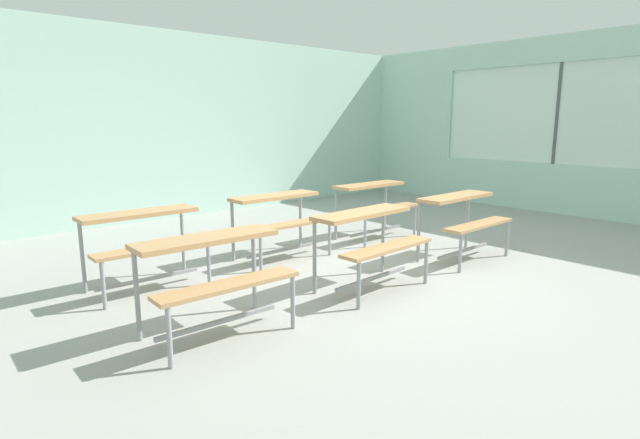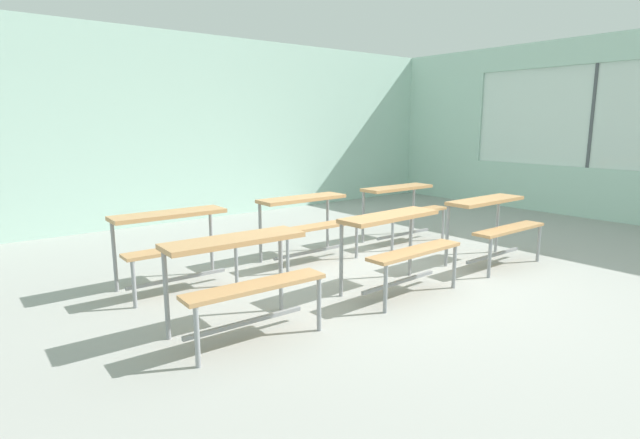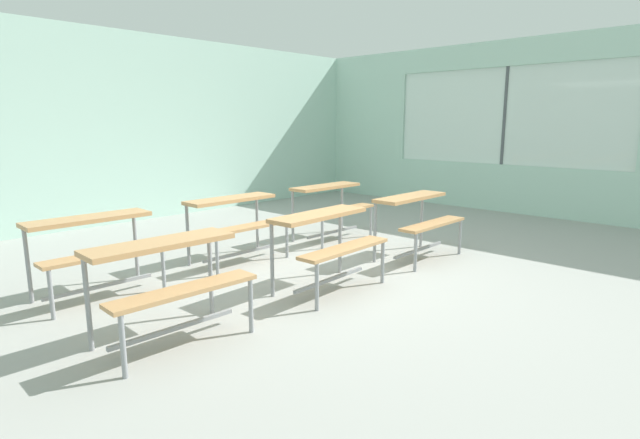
% 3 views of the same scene
% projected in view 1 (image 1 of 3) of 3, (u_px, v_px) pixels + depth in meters
% --- Properties ---
extents(ground, '(10.00, 9.00, 0.05)m').
position_uv_depth(ground, '(382.00, 278.00, 5.21)').
color(ground, '#9E9E99').
extents(wall_back, '(10.00, 0.12, 3.00)m').
position_uv_depth(wall_back, '(178.00, 126.00, 8.21)').
color(wall_back, silver).
rests_on(wall_back, ground).
extents(wall_right, '(0.12, 9.00, 3.00)m').
position_uv_depth(wall_right, '(596.00, 130.00, 8.08)').
color(wall_right, silver).
rests_on(wall_right, ground).
extents(desk_bench_r0c0, '(1.12, 0.62, 0.74)m').
position_uv_depth(desk_bench_r0c0, '(214.00, 262.00, 3.70)').
color(desk_bench_r0c0, tan).
rests_on(desk_bench_r0c0, ground).
extents(desk_bench_r0c1, '(1.12, 0.63, 0.74)m').
position_uv_depth(desk_bench_r0c1, '(371.00, 231.00, 4.74)').
color(desk_bench_r0c1, tan).
rests_on(desk_bench_r0c1, ground).
extents(desk_bench_r0c2, '(1.10, 0.60, 0.74)m').
position_uv_depth(desk_bench_r0c2, '(463.00, 211.00, 5.76)').
color(desk_bench_r0c2, tan).
rests_on(desk_bench_r0c2, ground).
extents(desk_bench_r1c0, '(1.11, 0.61, 0.74)m').
position_uv_depth(desk_bench_r1c0, '(144.00, 231.00, 4.72)').
color(desk_bench_r1c0, tan).
rests_on(desk_bench_r1c0, ground).
extents(desk_bench_r1c1, '(1.10, 0.59, 0.74)m').
position_uv_depth(desk_bench_r1c1, '(281.00, 211.00, 5.79)').
color(desk_bench_r1c1, tan).
rests_on(desk_bench_r1c1, ground).
extents(desk_bench_r1c2, '(1.11, 0.60, 0.74)m').
position_uv_depth(desk_bench_r1c2, '(375.00, 197.00, 6.81)').
color(desk_bench_r1c2, tan).
rests_on(desk_bench_r1c2, ground).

